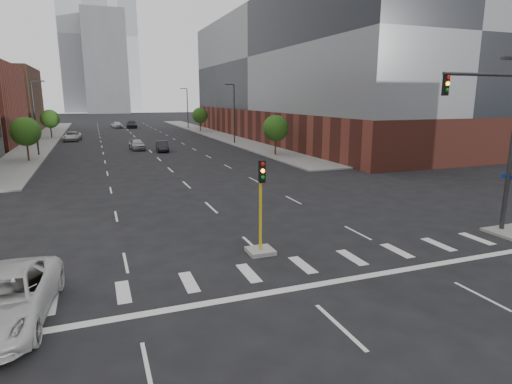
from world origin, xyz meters
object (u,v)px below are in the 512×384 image
median_traffic_signal (261,233)px  car_distant (117,125)px  car_deep_right (132,124)px  parked_minivan (3,299)px  car_far_left (72,136)px  mast_arm_signal (502,127)px  car_mid_right (162,146)px  car_near_left (137,144)px

median_traffic_signal → car_distant: (-1.84, 88.44, -0.18)m
median_traffic_signal → car_deep_right: 87.93m
car_distant → parked_minivan: 91.77m
car_far_left → car_distant: size_ratio=1.17×
mast_arm_signal → parked_minivan: size_ratio=1.50×
car_far_left → parked_minivan: bearing=-84.2°
car_mid_right → car_deep_right: bearing=94.0°
car_distant → car_mid_right: bearing=-95.5°
car_mid_right → parked_minivan: 44.86m
car_near_left → parked_minivan: parked_minivan is taller
median_traffic_signal → car_far_left: size_ratio=0.81×
car_near_left → car_distant: bearing=86.1°
car_mid_right → car_deep_right: (0.00, 47.53, 0.13)m
car_distant → car_near_left: bearing=-99.1°
car_deep_right → car_distant: size_ratio=1.23×
median_traffic_signal → mast_arm_signal: 13.53m
car_deep_right → car_near_left: bearing=-91.5°
mast_arm_signal → car_deep_right: bearing=97.1°
median_traffic_signal → car_mid_right: median_traffic_signal is taller
car_far_left → car_deep_right: size_ratio=0.95×
median_traffic_signal → parked_minivan: median_traffic_signal is taller
mast_arm_signal → car_far_left: 65.91m
car_near_left → car_deep_right: bearing=81.8°
median_traffic_signal → parked_minivan: size_ratio=0.73×
car_mid_right → car_deep_right: size_ratio=0.74×
mast_arm_signal → car_near_left: mast_arm_signal is taller
car_mid_right → car_far_left: car_far_left is taller
car_near_left → median_traffic_signal: bearing=-92.3°
car_deep_right → car_mid_right: bearing=-87.7°
median_traffic_signal → car_near_left: size_ratio=0.99×
median_traffic_signal → car_mid_right: (1.50, 40.39, -0.27)m
parked_minivan → car_mid_right: bearing=81.1°
median_traffic_signal → car_far_left: 60.99m
car_mid_right → car_distant: size_ratio=0.91×
parked_minivan → car_far_left: bearing=96.3°
car_near_left → car_deep_right: car_deep_right is taller
car_near_left → car_mid_right: size_ratio=1.05×
median_traffic_signal → car_distant: 88.46m
mast_arm_signal → car_distant: bearing=99.1°
car_distant → mast_arm_signal: bearing=-90.4°
mast_arm_signal → car_deep_right: size_ratio=1.58×
car_deep_right → car_distant: 3.38m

